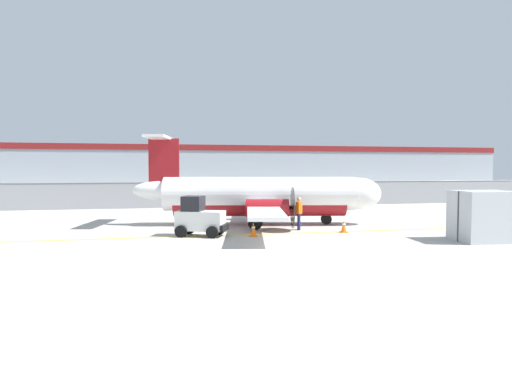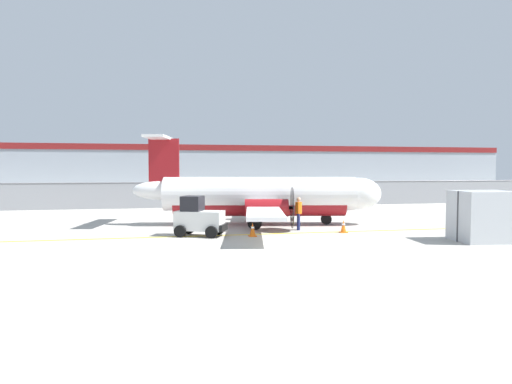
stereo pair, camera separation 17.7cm
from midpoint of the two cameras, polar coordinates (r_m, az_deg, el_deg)
name	(u,v)px [view 1 (the left image)]	position (r m, az deg, el deg)	size (l,w,h in m)	color
ground_plane	(299,233)	(22.59, 5.21, -5.12)	(140.00, 140.00, 0.01)	#ADA89E
perimeter_fence	(242,193)	(38.00, -1.95, -0.16)	(98.00, 0.10, 2.10)	gray
parking_lot_strip	(223,197)	(49.41, -4.28, -0.68)	(98.00, 17.00, 0.12)	#38383A
background_building	(206,168)	(67.68, -6.40, 2.99)	(91.00, 8.10, 6.50)	#A8B2BC
commuter_airplane	(264,196)	(25.73, 0.82, -0.55)	(14.05, 16.01, 4.92)	white
baggage_tug	(199,218)	(21.61, -7.33, -3.23)	(2.57, 2.07, 1.88)	silver
ground_crew_worker	(299,212)	(23.65, 5.17, -2.45)	(0.43, 0.54, 1.70)	#191E4C
cargo_container	(484,216)	(22.25, 26.42, -2.70)	(2.58, 2.22, 2.20)	#B7BCC1
traffic_cone_near_left	(344,226)	(23.02, 10.71, -4.24)	(0.36, 0.36, 0.64)	orange
traffic_cone_near_right	(253,230)	(21.36, -0.58, -4.74)	(0.36, 0.36, 0.64)	orange
parked_car_0	(66,192)	(48.31, -22.71, 0.01)	(4.30, 2.22, 1.58)	slate
parked_car_1	(125,191)	(49.09, -16.21, 0.16)	(4.36, 2.35, 1.58)	gray
parked_car_2	(180,189)	(51.33, -9.53, 0.35)	(4.25, 2.10, 1.58)	slate
parked_car_3	(218,188)	(53.45, -4.84, 0.48)	(4.30, 2.21, 1.58)	slate
parked_car_4	(265,189)	(51.79, 1.07, 0.41)	(4.28, 2.17, 1.58)	#B28C19
parked_car_5	(326,191)	(46.24, 8.63, 0.08)	(4.26, 2.12, 1.58)	#19662D
parked_car_6	(340,188)	(55.57, 10.37, 0.54)	(4.27, 2.15, 1.58)	slate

